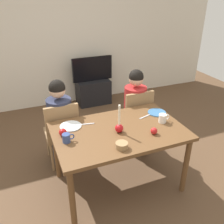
# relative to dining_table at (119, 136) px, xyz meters

# --- Properties ---
(ground_plane) EXTENTS (7.68, 7.68, 0.00)m
(ground_plane) POSITION_rel_dining_table_xyz_m (0.00, 0.00, -0.67)
(ground_plane) COLOR brown
(back_wall) EXTENTS (6.40, 0.10, 2.60)m
(back_wall) POSITION_rel_dining_table_xyz_m (0.00, 2.60, 0.63)
(back_wall) COLOR beige
(back_wall) RESTS_ON ground
(dining_table) EXTENTS (1.40, 0.90, 0.75)m
(dining_table) POSITION_rel_dining_table_xyz_m (0.00, 0.00, 0.00)
(dining_table) COLOR brown
(dining_table) RESTS_ON ground
(chair_left) EXTENTS (0.40, 0.40, 0.90)m
(chair_left) POSITION_rel_dining_table_xyz_m (-0.51, 0.61, -0.15)
(chair_left) COLOR #99754C
(chair_left) RESTS_ON ground
(chair_right) EXTENTS (0.40, 0.40, 0.90)m
(chair_right) POSITION_rel_dining_table_xyz_m (0.52, 0.61, -0.15)
(chair_right) COLOR #99754C
(chair_right) RESTS_ON ground
(person_left_child) EXTENTS (0.30, 0.30, 1.17)m
(person_left_child) POSITION_rel_dining_table_xyz_m (-0.51, 0.64, -0.10)
(person_left_child) COLOR #33384C
(person_left_child) RESTS_ON ground
(person_right_child) EXTENTS (0.30, 0.30, 1.17)m
(person_right_child) POSITION_rel_dining_table_xyz_m (0.52, 0.64, -0.10)
(person_right_child) COLOR #33384C
(person_right_child) RESTS_ON ground
(tv_stand) EXTENTS (0.64, 0.40, 0.48)m
(tv_stand) POSITION_rel_dining_table_xyz_m (0.45, 2.30, -0.43)
(tv_stand) COLOR black
(tv_stand) RESTS_ON ground
(tv) EXTENTS (0.79, 0.05, 0.46)m
(tv) POSITION_rel_dining_table_xyz_m (0.45, 2.30, 0.04)
(tv) COLOR black
(tv) RESTS_ON tv_stand
(candle_centerpiece) EXTENTS (0.09, 0.09, 0.32)m
(candle_centerpiece) POSITION_rel_dining_table_xyz_m (-0.02, -0.04, 0.15)
(candle_centerpiece) COLOR red
(candle_centerpiece) RESTS_ON dining_table
(plate_left) EXTENTS (0.24, 0.24, 0.01)m
(plate_left) POSITION_rel_dining_table_xyz_m (-0.46, 0.26, 0.09)
(plate_left) COLOR silver
(plate_left) RESTS_ON dining_table
(plate_right) EXTENTS (0.22, 0.22, 0.01)m
(plate_right) POSITION_rel_dining_table_xyz_m (0.59, 0.19, 0.09)
(plate_right) COLOR teal
(plate_right) RESTS_ON dining_table
(mug_left) EXTENTS (0.12, 0.08, 0.09)m
(mug_left) POSITION_rel_dining_table_xyz_m (-0.57, -0.01, 0.13)
(mug_left) COLOR #33477F
(mug_left) RESTS_ON dining_table
(mug_right) EXTENTS (0.13, 0.09, 0.10)m
(mug_right) POSITION_rel_dining_table_xyz_m (0.52, -0.03, 0.13)
(mug_right) COLOR white
(mug_right) RESTS_ON dining_table
(fork_left) EXTENTS (0.18, 0.05, 0.01)m
(fork_left) POSITION_rel_dining_table_xyz_m (-0.29, 0.24, 0.09)
(fork_left) COLOR silver
(fork_left) RESTS_ON dining_table
(fork_right) EXTENTS (0.18, 0.06, 0.01)m
(fork_right) POSITION_rel_dining_table_xyz_m (0.41, 0.15, 0.09)
(fork_right) COLOR silver
(fork_right) RESTS_ON dining_table
(bowl_walnuts) EXTENTS (0.12, 0.12, 0.06)m
(bowl_walnuts) POSITION_rel_dining_table_xyz_m (-0.11, -0.31, 0.11)
(bowl_walnuts) COLOR #99754C
(bowl_walnuts) RESTS_ON dining_table
(apple_near_candle) EXTENTS (0.08, 0.08, 0.08)m
(apple_near_candle) POSITION_rel_dining_table_xyz_m (-0.58, 0.11, 0.12)
(apple_near_candle) COLOR #B21414
(apple_near_candle) RESTS_ON dining_table
(apple_by_left_plate) EXTENTS (0.07, 0.07, 0.07)m
(apple_by_left_plate) POSITION_rel_dining_table_xyz_m (0.30, -0.21, 0.12)
(apple_by_left_plate) COLOR red
(apple_by_left_plate) RESTS_ON dining_table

